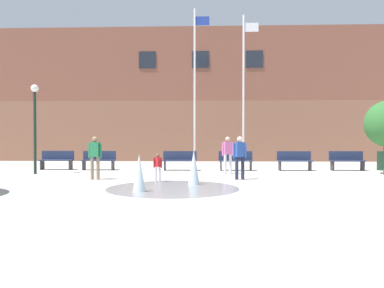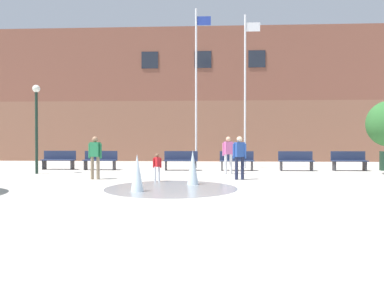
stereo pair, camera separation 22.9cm
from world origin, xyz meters
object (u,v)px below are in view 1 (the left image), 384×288
at_px(park_bench_far_left, 57,160).
at_px(lamp_post_left_lane, 35,115).
at_px(park_bench_under_left_flagpole, 180,160).
at_px(park_bench_under_right_flagpole, 294,160).
at_px(child_in_fountain, 158,165).
at_px(park_bench_near_trashcan, 347,160).
at_px(teen_by_trashcan, 228,152).
at_px(adult_in_red, 240,154).
at_px(flagpole_right, 244,87).
at_px(park_bench_left_of_flagpoles, 99,160).
at_px(flagpole_left, 195,84).
at_px(adult_watching, 95,154).
at_px(trash_can, 383,161).
at_px(park_bench_center, 236,160).

distance_m(park_bench_far_left, lamp_post_left_lane, 3.03).
relative_size(park_bench_under_left_flagpole, park_bench_under_right_flagpole, 1.00).
relative_size(park_bench_under_right_flagpole, child_in_fountain, 1.62).
bearing_deg(park_bench_near_trashcan, park_bench_under_right_flagpole, -176.27).
height_order(park_bench_under_left_flagpole, teen_by_trashcan, teen_by_trashcan).
xyz_separation_m(adult_in_red, flagpole_right, (0.71, 5.36, 3.21)).
distance_m(park_bench_left_of_flagpoles, lamp_post_left_lane, 3.62).
distance_m(park_bench_near_trashcan, flagpole_left, 8.26).
xyz_separation_m(child_in_fountain, teen_by_trashcan, (2.63, 2.86, 0.35)).
xyz_separation_m(adult_watching, lamp_post_left_lane, (-3.18, 2.01, 1.56)).
xyz_separation_m(park_bench_near_trashcan, adult_in_red, (-5.42, -4.06, 0.45)).
bearing_deg(park_bench_left_of_flagpoles, teen_by_trashcan, -16.58).
bearing_deg(adult_watching, flagpole_left, 69.12).
xyz_separation_m(park_bench_far_left, trash_can, (15.70, 0.19, -0.03)).
bearing_deg(park_bench_under_left_flagpole, trash_can, 2.28).
xyz_separation_m(park_bench_under_left_flagpole, flagpole_left, (0.70, 1.46, 3.84)).
distance_m(park_bench_near_trashcan, teen_by_trashcan, 6.06).
distance_m(park_bench_under_right_flagpole, flagpole_left, 6.25).
height_order(park_bench_far_left, teen_by_trashcan, teen_by_trashcan).
xyz_separation_m(park_bench_near_trashcan, teen_by_trashcan, (-5.73, -1.91, 0.45)).
bearing_deg(park_bench_far_left, park_bench_center, -1.42).
relative_size(adult_in_red, flagpole_left, 0.20).
relative_size(park_bench_left_of_flagpoles, lamp_post_left_lane, 0.42).
bearing_deg(child_in_fountain, flagpole_left, -51.14).
bearing_deg(flagpole_right, park_bench_center, -110.16).
xyz_separation_m(park_bench_far_left, adult_in_red, (8.49, -4.10, 0.45)).
height_order(park_bench_left_of_flagpoles, adult_watching, adult_watching).
bearing_deg(park_bench_center, lamp_post_left_lane, -166.75).
height_order(park_bench_under_right_flagpole, teen_by_trashcan, teen_by_trashcan).
relative_size(park_bench_near_trashcan, flagpole_right, 0.21).
xyz_separation_m(park_bench_center, flagpole_left, (-1.95, 1.47, 3.84)).
xyz_separation_m(park_bench_far_left, flagpole_left, (6.70, 1.26, 3.84)).
bearing_deg(park_bench_center, park_bench_under_left_flagpole, 179.59).
distance_m(park_bench_far_left, flagpole_right, 9.98).
height_order(park_bench_far_left, adult_watching, adult_watching).
distance_m(park_bench_under_right_flagpole, park_bench_near_trashcan, 2.50).
height_order(park_bench_center, flagpole_right, flagpole_right).
relative_size(park_bench_under_left_flagpole, adult_in_red, 1.01).
height_order(child_in_fountain, teen_by_trashcan, teen_by_trashcan).
bearing_deg(flagpole_left, flagpole_right, 0.00).
bearing_deg(flagpole_left, teen_by_trashcan, -65.30).
bearing_deg(park_bench_center, adult_watching, -143.63).
height_order(flagpole_right, lamp_post_left_lane, flagpole_right).
xyz_separation_m(park_bench_under_left_flagpole, trash_can, (9.69, 0.39, -0.03)).
relative_size(flagpole_left, flagpole_right, 1.05).
distance_m(adult_in_red, adult_watching, 5.34).
distance_m(park_bench_near_trashcan, trash_can, 1.81).
bearing_deg(flagpole_left, park_bench_left_of_flagpoles, -163.11).
distance_m(park_bench_center, flagpole_left, 4.55).
distance_m(park_bench_center, flagpole_right, 3.98).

